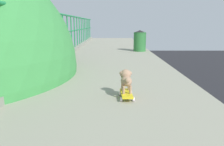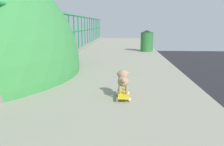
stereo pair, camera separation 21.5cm
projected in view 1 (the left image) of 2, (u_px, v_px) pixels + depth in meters
The scene contains 4 objects.
city_bus at pixel (6, 84), 19.41m from camera, with size 2.68×10.34×3.44m.
toy_skateboard at pixel (126, 94), 3.16m from camera, with size 0.21×0.43×0.08m.
small_dog at pixel (126, 79), 3.19m from camera, with size 0.18×0.37×0.31m.
litter_bin at pixel (139, 40), 8.54m from camera, with size 0.48×0.48×0.80m.
Camera 1 is at (1.26, 0.40, 7.06)m, focal length 35.57 mm.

